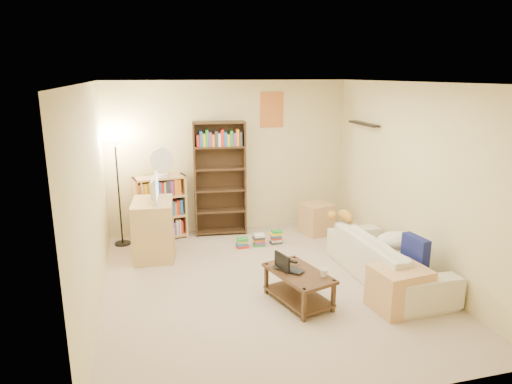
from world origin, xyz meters
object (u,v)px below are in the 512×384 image
tv_stand (154,229)px  side_table (317,219)px  tall_bookshelf (220,176)px  coffee_table (299,283)px  mug (324,273)px  desk_fan (162,162)px  tabby_cat (343,216)px  end_cabinet (399,289)px  laptop (291,268)px  television (151,188)px  sofa (387,258)px  short_bookshelf (160,208)px  floor_lamp (116,161)px

tv_stand → side_table: size_ratio=1.64×
tall_bookshelf → coffee_table: bearing=-74.3°
mug → tv_stand: size_ratio=0.14×
desk_fan → tabby_cat: bearing=-31.8°
mug → end_cabinet: end_cabinet is taller
side_table → end_cabinet: size_ratio=0.86×
tabby_cat → tv_stand: (-2.60, 0.79, -0.24)m
tv_stand → side_table: bearing=12.5°
end_cabinet → laptop: bearing=154.3°
desk_fan → end_cabinet: 3.96m
television → desk_fan: (0.20, 0.69, 0.24)m
coffee_table → end_cabinet: bearing=-38.3°
desk_fan → sofa: bearing=-40.0°
tabby_cat → coffee_table: bearing=-134.6°
end_cabinet → coffee_table: bearing=157.7°
television → side_table: (2.66, 0.32, -0.77)m
mug → tall_bookshelf: bearing=103.5°
mug → television: size_ratio=0.18×
television → mug: bearing=-133.3°
tall_bookshelf → desk_fan: bearing=-171.0°
tabby_cat → desk_fan: (-2.40, 1.49, 0.61)m
tabby_cat → desk_fan: size_ratio=0.98×
television → end_cabinet: (2.61, -2.28, -0.78)m
mug → short_bookshelf: (-1.64, 2.78, 0.08)m
floor_lamp → side_table: (3.13, -0.30, -1.07)m
television → laptop: bearing=-133.8°
laptop → floor_lamp: (-1.97, 2.37, 0.93)m
tv_stand → television: television is taller
tabby_cat → laptop: tabby_cat is taller
short_bookshelf → laptop: bearing=-72.2°
coffee_table → tall_bookshelf: (-0.44, 2.59, 0.74)m
television → side_table: bearing=-77.5°
floor_lamp → sofa: bearing=-33.0°
tall_bookshelf → desk_fan: tall_bookshelf is taller
coffee_table → end_cabinet: size_ratio=1.62×
sofa → television: 3.35m
coffee_table → desk_fan: (-1.36, 2.54, 1.02)m
sofa → short_bookshelf: size_ratio=1.94×
television → short_bookshelf: (0.14, 0.74, -0.51)m
laptop → tv_stand: size_ratio=0.52×
tabby_cat → short_bookshelf: (-2.46, 1.53, -0.14)m
laptop → floor_lamp: size_ratio=0.26×
tv_stand → floor_lamp: (-0.47, 0.62, 0.91)m
tv_stand → desk_fan: (0.20, 0.69, 0.84)m
tv_stand → end_cabinet: (2.61, -2.28, -0.17)m
side_table → television: bearing=-173.0°
mug → tall_bookshelf: 2.91m
television → tv_stand: bearing=0.0°
sofa → tv_stand: (-2.88, 1.55, 0.13)m
sofa → end_cabinet: sofa is taller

